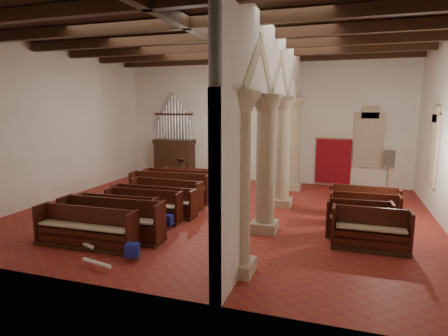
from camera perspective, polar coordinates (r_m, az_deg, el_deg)
floor at (r=13.37m, az=-0.09°, el=-6.80°), size 14.00×14.00×0.00m
ceiling at (r=13.03m, az=-0.10°, el=19.44°), size 14.00×14.00×0.00m
wall_back at (r=18.64m, az=5.69°, el=7.15°), size 14.00×0.02×6.00m
wall_front at (r=7.41m, az=-14.72°, el=3.35°), size 14.00×0.02×6.00m
wall_left at (r=16.43m, az=-24.12°, el=6.06°), size 0.02×12.00×6.00m
ceiling_beams at (r=13.00m, az=-0.10°, el=18.66°), size 13.80×11.80×0.30m
arcade at (r=12.39m, az=7.93°, el=8.54°), size 0.90×11.90×6.00m
window_right_b at (r=15.08m, az=29.38°, el=2.37°), size 0.03×1.00×2.20m
window_back at (r=18.27m, az=21.18°, el=3.99°), size 1.00×0.03×2.20m
pipe_organ at (r=19.77m, az=-7.56°, el=2.51°), size 2.10×0.85×4.40m
lectern at (r=18.22m, az=-6.47°, el=-0.71°), size 0.60×0.63×1.30m
dossal_curtain at (r=18.30m, az=16.31°, el=1.00°), size 1.80×0.07×2.17m
processional_banner at (r=17.47m, az=23.70°, el=-1.21°), size 0.47×0.59×2.04m
hymnal_box_a at (r=9.64m, az=-13.78°, el=-12.03°), size 0.38×0.34×0.32m
hymnal_box_b at (r=11.81m, az=-8.62°, el=-7.83°), size 0.32×0.26×0.31m
hymnal_box_c at (r=13.56m, az=-5.40°, el=-5.53°), size 0.36×0.33×0.29m
tube_heater_a at (r=9.40m, az=-18.80°, el=-13.52°), size 0.89×0.27×0.09m
tube_heater_b at (r=10.81m, az=-20.83°, el=-10.55°), size 1.04×0.53×0.11m
nave_pew_0 at (r=10.85m, az=-20.29°, el=-9.39°), size 2.93×0.76×1.06m
nave_pew_1 at (r=11.20m, az=-16.78°, el=-8.44°), size 3.12×0.91×1.15m
nave_pew_2 at (r=11.98m, az=-16.11°, el=-7.42°), size 2.63×0.80×1.04m
nave_pew_3 at (r=12.68m, az=-12.12°, el=-6.34°), size 2.61×0.79×1.02m
nave_pew_4 at (r=13.26m, az=-10.70°, el=-5.66°), size 3.09×0.71×0.98m
nave_pew_5 at (r=14.04m, az=-8.73°, el=-4.64°), size 2.76×0.83×1.05m
nave_pew_6 at (r=15.03m, az=-8.25°, el=-3.61°), size 3.28×0.96×1.12m
nave_pew_7 at (r=15.76m, az=-6.38°, el=-2.99°), size 3.35×0.77×1.10m
nave_pew_8 at (r=16.41m, az=-4.61°, el=-2.52°), size 2.77×0.79×1.03m
aisle_pew_0 at (r=10.72m, az=21.37°, el=-9.57°), size 1.97×0.74×1.10m
aisle_pew_1 at (r=11.54m, az=19.79°, el=-8.17°), size 1.84×0.80×1.06m
aisle_pew_2 at (r=12.62m, az=20.54°, el=-6.78°), size 2.10×0.71×1.03m
aisle_pew_3 at (r=13.48m, az=20.54°, el=-5.69°), size 2.22×0.78×1.08m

